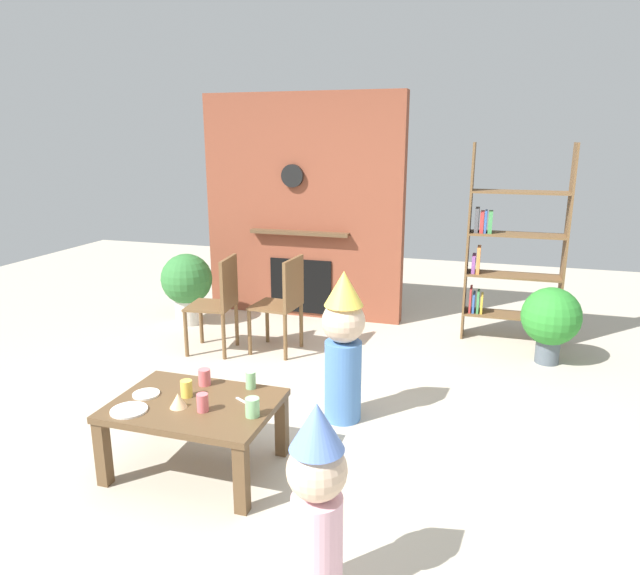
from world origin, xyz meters
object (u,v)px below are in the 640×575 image
object	(u,v)px
bookshelf	(507,251)
paper_cup_near_right	(251,380)
paper_cup_far_left	(186,389)
paper_cup_near_left	(203,403)
dining_chair_left	(220,299)
potted_plant_tall	(551,319)
paper_plate_front	(129,410)
paper_cup_far_right	(252,407)
child_in_pink	(343,343)
paper_cup_center	(204,377)
dining_chair_middle	(284,299)
child_with_cone_hat	(317,499)
birthday_cake_slice	(178,400)
paper_plate_rear	(146,394)
potted_plant_short	(187,283)
coffee_table	(195,413)

from	to	relation	value
bookshelf	paper_cup_near_right	size ratio (longest dim) A/B	17.62
paper_cup_far_left	paper_cup_near_left	bearing A→B (deg)	-37.42
paper_cup_near_right	bookshelf	bearing A→B (deg)	60.47
dining_chair_left	potted_plant_tall	world-z (taller)	dining_chair_left
paper_plate_front	paper_cup_far_right	bearing A→B (deg)	12.36
child_in_pink	paper_cup_near_right	bearing A→B (deg)	1.55
paper_cup_center	paper_cup_near_right	bearing A→B (deg)	7.67
paper_cup_far_left	paper_cup_center	bearing A→B (deg)	82.74
child_in_pink	dining_chair_left	size ratio (longest dim) A/B	1.20
paper_cup_near_left	dining_chair_left	xyz separation A→B (m)	(-0.84, 1.89, 0.02)
paper_cup_far_right	child_in_pink	bearing A→B (deg)	73.33
child_in_pink	dining_chair_middle	distance (m)	1.39
paper_cup_near_right	paper_cup_far_left	size ratio (longest dim) A/B	1.05
child_with_cone_hat	child_in_pink	distance (m)	1.64
paper_cup_near_right	potted_plant_tall	world-z (taller)	potted_plant_tall
child_with_cone_hat	child_in_pink	world-z (taller)	child_in_pink
bookshelf	paper_cup_near_left	distance (m)	3.47
dining_chair_middle	birthday_cake_slice	bearing A→B (deg)	97.63
paper_plate_front	dining_chair_middle	xyz separation A→B (m)	(0.13, 2.18, 0.07)
paper_plate_rear	child_with_cone_hat	xyz separation A→B (m)	(1.31, -0.74, 0.05)
paper_cup_far_right	child_with_cone_hat	xyz separation A→B (m)	(0.59, -0.68, -0.00)
bookshelf	dining_chair_left	bearing A→B (deg)	-155.48
paper_cup_near_left	paper_cup_far_right	distance (m)	0.30
paper_plate_rear	potted_plant_short	xyz separation A→B (m)	(-1.14, 2.47, 0.00)
paper_cup_center	paper_plate_rear	bearing A→B (deg)	-138.65
paper_cup_far_right	birthday_cake_slice	distance (m)	0.45
bookshelf	potted_plant_tall	bearing A→B (deg)	-53.55
bookshelf	dining_chair_middle	xyz separation A→B (m)	(-1.92, -0.98, -0.38)
dining_chair_middle	paper_cup_far_right	bearing A→B (deg)	110.07
coffee_table	child_with_cone_hat	size ratio (longest dim) A/B	1.03
paper_plate_rear	child_in_pink	bearing A→B (deg)	40.96
bookshelf	potted_plant_short	size ratio (longest dim) A/B	2.50
birthday_cake_slice	paper_cup_center	bearing A→B (deg)	90.47
paper_plate_rear	dining_chair_left	xyz separation A→B (m)	(-0.41, 1.81, 0.07)
dining_chair_left	bookshelf	bearing A→B (deg)	-161.96
paper_plate_rear	dining_chair_left	distance (m)	1.86
paper_cup_far_left	potted_plant_tall	xyz separation A→B (m)	(2.23, 2.35, -0.08)
potted_plant_tall	paper_cup_near_right	bearing A→B (deg)	-131.84
paper_cup_near_left	potted_plant_short	bearing A→B (deg)	121.51
paper_cup_near_left	paper_cup_near_right	world-z (taller)	paper_cup_near_right
paper_plate_front	potted_plant_tall	size ratio (longest dim) A/B	0.30
paper_cup_near_left	paper_cup_center	size ratio (longest dim) A/B	1.01
paper_cup_near_left	paper_cup_far_left	size ratio (longest dim) A/B	1.02
bookshelf	paper_cup_far_left	distance (m)	3.45
child_with_cone_hat	paper_plate_front	bearing A→B (deg)	14.45
child_with_cone_hat	potted_plant_tall	distance (m)	3.36
paper_plate_rear	child_in_pink	size ratio (longest dim) A/B	0.15
paper_cup_near_right	potted_plant_tall	bearing A→B (deg)	48.16
paper_cup_near_right	birthday_cake_slice	world-z (taller)	paper_cup_near_right
paper_cup_far_left	potted_plant_short	distance (m)	2.78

